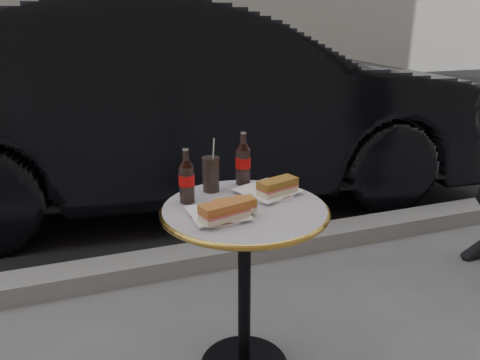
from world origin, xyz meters
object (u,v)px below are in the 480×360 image
object	(u,v)px
cola_bottle_right	(243,158)
cola_glass	(211,174)
bistro_table	(244,293)
cola_bottle_left	(186,175)
parked_car	(195,104)
plate_right	(267,192)
plate_left	(218,215)

from	to	relation	value
cola_bottle_right	cola_glass	xyz separation A→B (m)	(-0.15, -0.04, -0.04)
bistro_table	cola_bottle_left	xyz separation A→B (m)	(-0.19, 0.12, 0.47)
cola_glass	parked_car	xyz separation A→B (m)	(0.41, 1.83, -0.05)
cola_bottle_right	cola_glass	distance (m)	0.16
bistro_table	cola_bottle_right	distance (m)	0.54
bistro_table	plate_right	world-z (taller)	plate_right
bistro_table	cola_bottle_left	distance (m)	0.52
bistro_table	plate_right	distance (m)	0.41
plate_left	plate_right	world-z (taller)	same
plate_right	cola_bottle_left	bearing A→B (deg)	176.97
bistro_table	cola_glass	xyz separation A→B (m)	(-0.07, 0.20, 0.44)
bistro_table	cola_bottle_right	size ratio (longest dim) A/B	3.26
cola_bottle_right	cola_bottle_left	bearing A→B (deg)	-155.58
plate_left	cola_bottle_left	bearing A→B (deg)	112.78
cola_bottle_right	parked_car	size ratio (longest dim) A/B	0.05
bistro_table	plate_left	distance (m)	0.39
bistro_table	cola_bottle_right	bearing A→B (deg)	71.25
bistro_table	cola_glass	size ratio (longest dim) A/B	5.21
parked_car	plate_left	bearing A→B (deg)	173.19
plate_left	cola_bottle_right	bearing A→B (deg)	55.36
plate_left	parked_car	xyz separation A→B (m)	(0.45, 2.08, 0.02)
plate_left	bistro_table	bearing A→B (deg)	22.47
plate_right	cola_glass	world-z (taller)	cola_glass
bistro_table	cola_glass	distance (m)	0.49
plate_right	cola_bottle_left	xyz separation A→B (m)	(-0.32, 0.02, 0.10)
plate_left	cola_glass	bearing A→B (deg)	78.96
plate_right	cola_bottle_right	xyz separation A→B (m)	(-0.05, 0.14, 0.11)
cola_glass	parked_car	world-z (taller)	parked_car
bistro_table	plate_left	bearing A→B (deg)	-157.53
cola_bottle_left	cola_bottle_right	world-z (taller)	cola_bottle_right
plate_right	cola_glass	size ratio (longest dim) A/B	1.53
cola_glass	parked_car	bearing A→B (deg)	77.50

